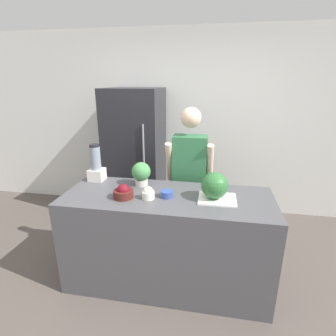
# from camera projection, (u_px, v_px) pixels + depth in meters

# --- Properties ---
(ground_plane) EXTENTS (14.00, 14.00, 0.00)m
(ground_plane) POSITION_uv_depth(u_px,v_px,m) (160.00, 307.00, 2.31)
(ground_plane) COLOR #564C47
(wall_back) EXTENTS (8.00, 0.06, 2.60)m
(wall_back) POSITION_uv_depth(u_px,v_px,m) (188.00, 124.00, 3.83)
(wall_back) COLOR white
(wall_back) RESTS_ON ground_plane
(counter_island) EXTENTS (1.89, 0.73, 0.92)m
(counter_island) POSITION_uv_depth(u_px,v_px,m) (167.00, 239.00, 2.51)
(counter_island) COLOR #4C4C51
(counter_island) RESTS_ON ground_plane
(refrigerator) EXTENTS (0.73, 0.75, 1.82)m
(refrigerator) POSITION_uv_depth(u_px,v_px,m) (136.00, 155.00, 3.68)
(refrigerator) COLOR #232328
(refrigerator) RESTS_ON ground_plane
(person) EXTENTS (0.51, 0.26, 1.65)m
(person) POSITION_uv_depth(u_px,v_px,m) (189.00, 180.00, 2.91)
(person) COLOR gray
(person) RESTS_ON ground_plane
(cutting_board) EXTENTS (0.32, 0.28, 0.01)m
(cutting_board) POSITION_uv_depth(u_px,v_px,m) (217.00, 199.00, 2.28)
(cutting_board) COLOR white
(cutting_board) RESTS_ON counter_island
(watermelon) EXTENTS (0.23, 0.23, 0.23)m
(watermelon) POSITION_uv_depth(u_px,v_px,m) (215.00, 185.00, 2.25)
(watermelon) COLOR #2D6B33
(watermelon) RESTS_ON cutting_board
(bowl_cherries) EXTENTS (0.18, 0.18, 0.13)m
(bowl_cherries) POSITION_uv_depth(u_px,v_px,m) (123.00, 192.00, 2.31)
(bowl_cherries) COLOR #511E19
(bowl_cherries) RESTS_ON counter_island
(bowl_cream) EXTENTS (0.11, 0.11, 0.11)m
(bowl_cream) POSITION_uv_depth(u_px,v_px,m) (148.00, 193.00, 2.29)
(bowl_cream) COLOR white
(bowl_cream) RESTS_ON counter_island
(bowl_small_blue) EXTENTS (0.11, 0.11, 0.06)m
(bowl_small_blue) POSITION_uv_depth(u_px,v_px,m) (166.00, 194.00, 2.33)
(bowl_small_blue) COLOR #334C9E
(bowl_small_blue) RESTS_ON counter_island
(blender) EXTENTS (0.15, 0.15, 0.38)m
(blender) POSITION_uv_depth(u_px,v_px,m) (96.00, 166.00, 2.68)
(blender) COLOR silver
(blender) RESTS_ON counter_island
(potted_plant) EXTENTS (0.18, 0.18, 0.24)m
(potted_plant) POSITION_uv_depth(u_px,v_px,m) (141.00, 173.00, 2.56)
(potted_plant) COLOR beige
(potted_plant) RESTS_ON counter_island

